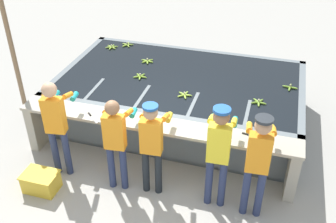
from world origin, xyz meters
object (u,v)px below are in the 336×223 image
Objects in this scene: banana_bunch_floating_4 at (112,47)px; banana_bunch_floating_0 at (127,45)px; worker_0 at (56,120)px; banana_bunch_floating_1 at (290,87)px; banana_bunch_floating_5 at (140,76)px; banana_bunch_floating_3 at (184,95)px; banana_bunch_ledge_0 at (45,102)px; worker_3 at (219,148)px; crate at (41,182)px; worker_2 at (152,141)px; worker_4 at (258,157)px; banana_bunch_floating_6 at (147,61)px; support_post_left at (11,43)px; knife_1 at (250,135)px; knife_0 at (91,116)px; worker_1 at (116,137)px; banana_bunch_floating_2 at (259,102)px.

banana_bunch_floating_0 is at bearing 37.18° from banana_bunch_floating_4.
worker_0 is 6.08× the size of banana_bunch_floating_1.
banana_bunch_floating_3 is at bearing -23.67° from banana_bunch_floating_5.
banana_bunch_floating_4 is 0.99× the size of banana_bunch_ledge_0.
crate is (-2.68, -0.52, -0.89)m from worker_3.
worker_4 reaches higher than worker_2.
banana_bunch_floating_0 is 2.73m from banana_bunch_ledge_0.
banana_bunch_floating_4 and banana_bunch_floating_6 have the same top height.
worker_3 is 6.24× the size of banana_bunch_floating_0.
banana_bunch_floating_0 is 0.36m from banana_bunch_floating_4.
support_post_left is at bearing -148.92° from banana_bunch_floating_6.
worker_4 is 6.13× the size of banana_bunch_floating_4.
banana_bunch_floating_3 is 0.98× the size of banana_bunch_ledge_0.
worker_3 reaches higher than banana_bunch_floating_1.
banana_bunch_floating_3 is 0.79× the size of knife_1.
knife_0 is (-1.29, -1.08, -0.01)m from banana_bunch_floating_3.
knife_1 is at bearing -36.13° from banana_bunch_floating_4.
banana_bunch_floating_3 and banana_bunch_floating_5 have the same top height.
banana_bunch_floating_5 is 2.45m from support_post_left.
worker_1 is 2.93× the size of crate.
support_post_left reaches higher than banana_bunch_floating_6.
banana_bunch_floating_2 is at bearing 4.08° from support_post_left.
banana_bunch_floating_1 is 4.39m from banana_bunch_ledge_0.
knife_0 is (0.96, -0.16, -0.01)m from banana_bunch_ledge_0.
banana_bunch_floating_3 is (0.11, 1.48, -0.04)m from worker_2.
banana_bunch_floating_0 is at bearing 89.63° from crate.
worker_1 is 2.99m from support_post_left.
banana_bunch_floating_6 is (-0.41, 2.65, -0.03)m from worker_1.
worker_2 is 5.81× the size of banana_bunch_floating_3.
worker_1 reaches higher than banana_bunch_floating_6.
banana_bunch_floating_1 is 4.63m from crate.
worker_4 is at bearing -75.14° from knife_1.
worker_3 is at bearing 11.01° from crate.
worker_2 reaches higher than banana_bunch_ledge_0.
banana_bunch_floating_2 is 0.99m from knife_1.
worker_0 is 1.01m from crate.
knife_1 is 0.63× the size of crate.
banana_bunch_floating_4 is at bearing 97.26° from worker_0.
banana_bunch_floating_4 is 0.80× the size of knife_1.
worker_4 reaches higher than knife_1.
worker_0 reaches higher than banana_bunch_floating_1.
knife_0 is at bearing 143.71° from worker_1.
banana_bunch_floating_1 is 1.77m from knife_1.
worker_3 is 6.16× the size of banana_bunch_floating_4.
banana_bunch_floating_1 is at bearing 72.39° from knife_1.
worker_3 is at bearing 174.91° from worker_4.
worker_3 reaches higher than banana_bunch_floating_3.
worker_2 is 2.21m from banana_bunch_ledge_0.
banana_bunch_ledge_0 is at bearing 158.59° from worker_1.
worker_1 is at bearing -139.55° from banana_bunch_floating_2.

